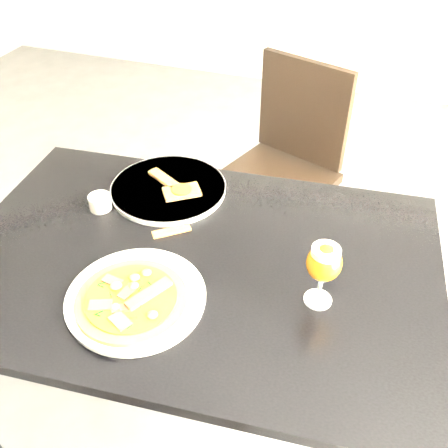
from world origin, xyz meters
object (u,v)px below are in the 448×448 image
at_px(dining_table, 196,282).
at_px(chair_far, 283,165).
at_px(beer_glass, 324,263).
at_px(pizza, 132,299).

distance_m(dining_table, chair_far, 0.89).
bearing_deg(dining_table, beer_glass, -12.58).
distance_m(dining_table, pizza, 0.24).
xyz_separation_m(chair_far, beer_glass, (0.29, -0.92, 0.37)).
relative_size(dining_table, pizza, 5.12).
distance_m(chair_far, beer_glass, 1.03).
bearing_deg(pizza, chair_far, 84.77).
bearing_deg(beer_glass, dining_table, 172.64).
relative_size(dining_table, beer_glass, 7.88).
relative_size(chair_far, pizza, 3.62).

